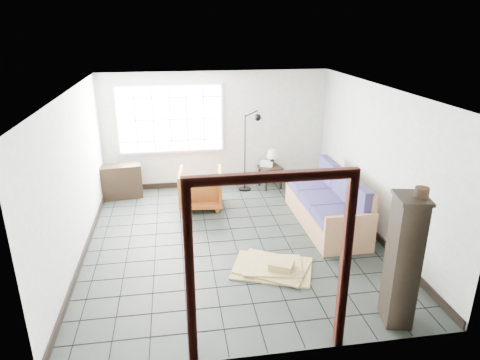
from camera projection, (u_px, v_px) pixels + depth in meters
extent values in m
plane|color=black|center=(234.00, 240.00, 7.45)|extent=(5.50, 5.50, 0.00)
cube|color=#A7AAA3|center=(216.00, 130.00, 9.54)|extent=(5.00, 0.02, 2.60)
cube|color=#A7AAA3|center=(271.00, 255.00, 4.45)|extent=(5.00, 0.02, 2.60)
cube|color=#A7AAA3|center=(75.00, 178.00, 6.63)|extent=(0.02, 5.50, 2.60)
cube|color=#A7AAA3|center=(377.00, 163.00, 7.36)|extent=(0.02, 5.50, 2.60)
cube|color=white|center=(233.00, 90.00, 6.54)|extent=(5.00, 5.50, 0.02)
cube|color=black|center=(217.00, 183.00, 9.96)|extent=(4.95, 0.03, 0.12)
cube|color=black|center=(86.00, 249.00, 7.07)|extent=(0.03, 5.45, 0.12)
cube|color=black|center=(369.00, 227.00, 7.79)|extent=(0.03, 5.45, 0.12)
cube|color=silver|center=(170.00, 119.00, 9.26)|extent=(2.32, 0.06, 1.52)
cube|color=white|center=(170.00, 119.00, 9.22)|extent=(2.20, 0.02, 1.40)
cube|color=black|center=(190.00, 280.00, 4.46)|extent=(0.10, 0.08, 2.10)
cube|color=black|center=(345.00, 267.00, 4.71)|extent=(0.10, 0.08, 2.10)
cube|color=black|center=(272.00, 177.00, 4.20)|extent=(1.80, 0.08, 0.10)
cube|color=#8B5B3E|center=(325.00, 214.00, 7.99)|extent=(0.90, 2.20, 0.40)
cube|color=#8B5B3E|center=(350.00, 235.00, 6.89)|extent=(0.88, 0.07, 0.70)
cube|color=#8B5B3E|center=(307.00, 185.00, 8.98)|extent=(0.88, 0.07, 0.70)
cube|color=#8B5B3E|center=(347.00, 193.00, 7.91)|extent=(0.11, 2.20, 0.77)
cube|color=#18183D|center=(340.00, 217.00, 7.22)|extent=(0.80, 0.71, 0.18)
cube|color=#18183D|center=(359.00, 202.00, 7.17)|extent=(0.16, 0.70, 0.57)
cube|color=#18183D|center=(325.00, 201.00, 7.88)|extent=(0.80, 0.71, 0.18)
cube|color=#18183D|center=(342.00, 186.00, 7.84)|extent=(0.16, 0.70, 0.57)
cube|color=#18183D|center=(312.00, 187.00, 8.55)|extent=(0.80, 0.71, 0.18)
cube|color=#18183D|center=(328.00, 173.00, 8.51)|extent=(0.16, 0.70, 0.57)
imported|color=maroon|center=(201.00, 186.00, 8.70)|extent=(0.92, 0.87, 0.88)
cube|color=black|center=(270.00, 168.00, 9.68)|extent=(0.55, 0.55, 0.06)
cube|color=black|center=(266.00, 182.00, 9.54)|extent=(0.05, 0.05, 0.46)
cube|color=black|center=(281.00, 179.00, 9.67)|extent=(0.05, 0.05, 0.46)
cube|color=black|center=(259.00, 176.00, 9.86)|extent=(0.05, 0.05, 0.46)
cube|color=black|center=(274.00, 174.00, 9.99)|extent=(0.05, 0.05, 0.46)
cylinder|color=black|center=(272.00, 163.00, 9.71)|extent=(0.10, 0.10, 0.13)
cylinder|color=black|center=(272.00, 158.00, 9.67)|extent=(0.02, 0.02, 0.09)
cone|color=#F1EAC5|center=(273.00, 154.00, 9.63)|extent=(0.26, 0.26, 0.19)
cube|color=silver|center=(267.00, 164.00, 9.70)|extent=(0.34, 0.31, 0.10)
cylinder|color=black|center=(261.00, 163.00, 9.74)|extent=(0.04, 0.06, 0.06)
cylinder|color=black|center=(245.00, 189.00, 9.71)|extent=(0.31, 0.31, 0.03)
cylinder|color=black|center=(245.00, 153.00, 9.42)|extent=(0.03, 0.03, 1.69)
cylinder|color=black|center=(251.00, 114.00, 9.06)|extent=(0.29, 0.06, 0.15)
sphere|color=black|center=(258.00, 118.00, 9.04)|extent=(0.17, 0.17, 0.15)
cube|color=black|center=(119.00, 182.00, 9.16)|extent=(0.97, 0.48, 0.73)
cube|color=black|center=(119.00, 181.00, 9.15)|extent=(0.91, 0.42, 0.03)
cube|color=black|center=(403.00, 262.00, 5.19)|extent=(0.39, 0.48, 1.69)
cube|color=black|center=(412.00, 198.00, 4.89)|extent=(0.44, 0.53, 0.04)
cylinder|color=black|center=(422.00, 192.00, 4.83)|extent=(0.18, 0.18, 0.12)
cube|color=olive|center=(335.00, 234.00, 7.67)|extent=(0.53, 0.45, 0.02)
cube|color=black|center=(322.00, 226.00, 7.62)|extent=(0.08, 0.38, 0.33)
cube|color=olive|center=(349.00, 226.00, 7.62)|extent=(0.08, 0.38, 0.33)
cube|color=olive|center=(338.00, 231.00, 7.44)|extent=(0.48, 0.09, 0.33)
cube|color=olive|center=(334.00, 221.00, 7.80)|extent=(0.48, 0.09, 0.33)
cube|color=olive|center=(320.00, 215.00, 7.54)|extent=(0.24, 0.41, 0.13)
cube|color=olive|center=(354.00, 215.00, 7.54)|extent=(0.24, 0.41, 0.13)
cube|color=olive|center=(272.00, 268.00, 6.59)|extent=(1.41, 1.20, 0.02)
cube|color=olive|center=(272.00, 267.00, 6.58)|extent=(1.29, 1.20, 0.02)
cube|color=olive|center=(272.00, 265.00, 6.57)|extent=(1.00, 0.81, 0.02)
cube|color=olive|center=(281.00, 265.00, 6.47)|extent=(0.44, 0.41, 0.10)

